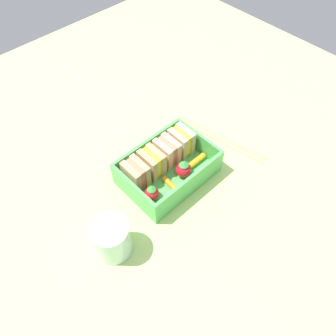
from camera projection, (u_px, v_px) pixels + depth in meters
ground_plane at (168, 179)px, 64.82cm from camera, size 120.00×120.00×2.00cm
bento_tray at (168, 174)px, 63.54cm from camera, size 17.36×12.19×1.20cm
bento_rim at (168, 165)px, 61.23cm from camera, size 17.36×12.19×4.58cm
sandwich_left at (136, 174)px, 59.55cm from camera, size 3.30×4.67×5.32cm
sandwich_center_left at (152, 163)px, 61.15cm from camera, size 3.30×4.67×5.32cm
sandwich_center at (167, 152)px, 62.75cm from camera, size 3.30×4.67×5.32cm
sandwich_center_right at (181, 141)px, 64.35cm from camera, size 3.30×4.67×5.32cm
strawberry_far_left at (152, 193)px, 58.53cm from camera, size 2.69×2.69×3.29cm
carrot_stick_far_left at (170, 184)px, 60.84cm from camera, size 1.18×3.81×1.05cm
strawberry_left at (184, 169)px, 61.49cm from camera, size 3.04×3.04×3.64cm
carrot_stick_left at (196, 162)px, 63.91cm from camera, size 4.60×1.24×1.23cm
chopstick_pair at (218, 136)px, 69.94cm from camera, size 6.12×21.56×0.70cm
drinking_glass at (112, 239)px, 52.22cm from camera, size 6.09×6.09×7.28cm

